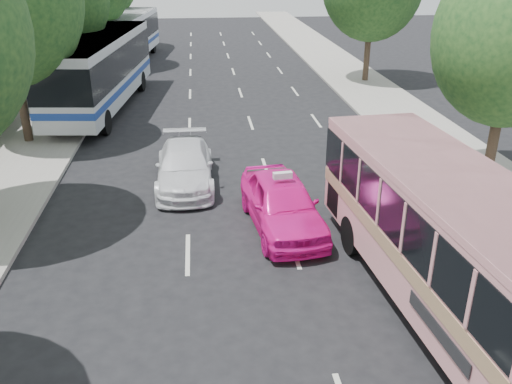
{
  "coord_description": "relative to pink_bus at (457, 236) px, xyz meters",
  "views": [
    {
      "loc": [
        -1.42,
        -8.89,
        7.59
      ],
      "look_at": [
        0.01,
        4.37,
        1.6
      ],
      "focal_mm": 38.0,
      "sensor_mm": 36.0,
      "label": 1
    }
  ],
  "objects": [
    {
      "name": "ground",
      "position": [
        -3.92,
        -0.69,
        -2.02
      ],
      "size": [
        120.0,
        120.0,
        0.0
      ],
      "primitive_type": "plane",
      "color": "black",
      "rests_on": "ground"
    },
    {
      "name": "sidewalk_left",
      "position": [
        -12.42,
        19.31,
        -1.95
      ],
      "size": [
        4.0,
        90.0,
        0.15
      ],
      "primitive_type": "cube",
      "color": "#9E998E",
      "rests_on": "ground"
    },
    {
      "name": "sidewalk_right",
      "position": [
        4.58,
        19.31,
        -1.96
      ],
      "size": [
        4.0,
        90.0,
        0.12
      ],
      "primitive_type": "cube",
      "color": "#9E998E",
      "rests_on": "ground"
    },
    {
      "name": "low_wall",
      "position": [
        -14.22,
        19.31,
        -1.12
      ],
      "size": [
        0.3,
        90.0,
        1.5
      ],
      "primitive_type": "cube",
      "color": "#9E998E",
      "rests_on": "sidewalk_left"
    },
    {
      "name": "pink_bus",
      "position": [
        0.0,
        0.0,
        0.0
      ],
      "size": [
        3.42,
        10.36,
        3.25
      ],
      "rotation": [
        0.0,
        0.0,
        0.08
      ],
      "color": "pink",
      "rests_on": "ground"
    },
    {
      "name": "pink_taxi",
      "position": [
        -3.04,
        4.6,
        -1.23
      ],
      "size": [
        2.36,
        4.83,
        1.59
      ],
      "primitive_type": "imported",
      "rotation": [
        0.0,
        0.0,
        0.11
      ],
      "color": "#F7159C",
      "rests_on": "ground"
    },
    {
      "name": "white_pickup",
      "position": [
        -5.92,
        8.18,
        -1.33
      ],
      "size": [
        1.95,
        4.78,
        1.39
      ],
      "primitive_type": "imported",
      "rotation": [
        0.0,
        0.0,
        0.0
      ],
      "color": "silver",
      "rests_on": "ground"
    },
    {
      "name": "tour_coach_front",
      "position": [
        -10.22,
        18.63,
        0.2
      ],
      "size": [
        3.99,
        12.56,
        3.69
      ],
      "rotation": [
        0.0,
        0.0,
        -0.11
      ],
      "color": "silver",
      "rests_on": "ground"
    },
    {
      "name": "tour_coach_rear",
      "position": [
        -10.22,
        31.85,
        -0.02
      ],
      "size": [
        3.69,
        11.29,
        3.32
      ],
      "rotation": [
        0.0,
        0.0,
        -0.12
      ],
      "color": "white",
      "rests_on": "ground"
    },
    {
      "name": "taxi_roof_sign",
      "position": [
        -3.04,
        4.6,
        -0.34
      ],
      "size": [
        0.57,
        0.24,
        0.18
      ],
      "primitive_type": "cube",
      "rotation": [
        0.0,
        0.0,
        0.11
      ],
      "color": "silver",
      "rests_on": "pink_taxi"
    }
  ]
}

